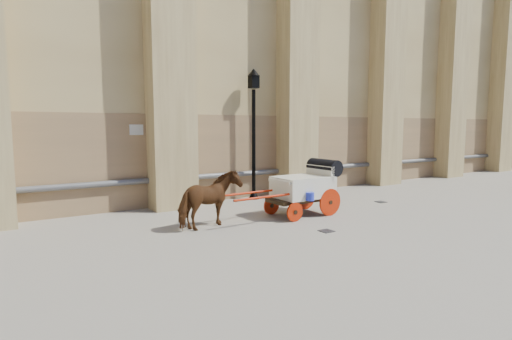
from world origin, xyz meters
TOP-DOWN VIEW (x-y plane):
  - ground at (0.00, 0.00)m, footprint 90.00×90.00m
  - horse at (-1.12, 0.68)m, footprint 1.87×1.23m
  - carriage at (2.01, 0.60)m, footprint 3.71×1.33m
  - street_lamp at (2.02, 3.55)m, footprint 0.43×0.43m
  - drain_grate_near at (1.18, -1.20)m, footprint 0.32×0.32m
  - drain_grate_far at (5.40, 0.67)m, footprint 0.34×0.34m

SIDE VIEW (x-z plane):
  - ground at x=0.00m, z-range 0.00..0.00m
  - drain_grate_near at x=1.18m, z-range 0.00..0.01m
  - drain_grate_far at x=5.40m, z-range 0.00..0.01m
  - horse at x=-1.12m, z-range 0.00..1.46m
  - carriage at x=2.01m, z-range 0.06..1.68m
  - street_lamp at x=2.02m, z-range 0.16..4.77m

